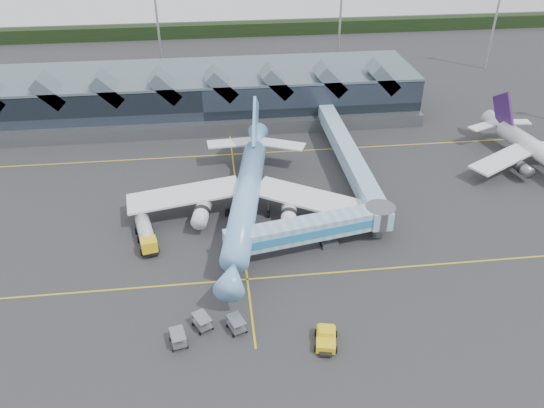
{
  "coord_description": "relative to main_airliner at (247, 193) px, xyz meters",
  "views": [
    {
      "loc": [
        -3.08,
        -61.35,
        46.01
      ],
      "look_at": [
        4.48,
        2.13,
        5.0
      ],
      "focal_mm": 35.0,
      "sensor_mm": 36.0,
      "label": 1
    }
  ],
  "objects": [
    {
      "name": "baggage_carts",
      "position": [
        -6.78,
        -24.18,
        -3.11
      ],
      "size": [
        8.9,
        5.12,
        1.73
      ],
      "rotation": [
        0.0,
        0.0,
        0.38
      ],
      "color": "gray",
      "rests_on": "ground"
    },
    {
      "name": "terminal",
      "position": [
        -6.35,
        40.17,
        0.8
      ],
      "size": [
        90.0,
        22.25,
        12.52
      ],
      "color": "black",
      "rests_on": "ground"
    },
    {
      "name": "pushback_tug",
      "position": [
        6.71,
        -27.28,
        -3.28
      ],
      "size": [
        3.18,
        4.33,
        1.78
      ],
      "rotation": [
        0.0,
        0.0,
        -0.21
      ],
      "color": "yellow",
      "rests_on": "ground"
    },
    {
      "name": "main_airliner",
      "position": [
        0.0,
        0.0,
        0.0
      ],
      "size": [
        36.99,
        43.04,
        13.87
      ],
      "rotation": [
        0.0,
        0.0,
        -0.18
      ],
      "color": "#75BFED",
      "rests_on": "ground"
    },
    {
      "name": "fuel_truck",
      "position": [
        -15.11,
        -5.12,
        -2.43
      ],
      "size": [
        3.98,
        8.83,
        2.94
      ],
      "rotation": [
        0.0,
        0.0,
        0.23
      ],
      "color": "black",
      "rests_on": "ground"
    },
    {
      "name": "light_masts",
      "position": [
        19.71,
        55.62,
        8.41
      ],
      "size": [
        132.4,
        42.56,
        22.45
      ],
      "color": "#979A9F",
      "rests_on": "ground"
    },
    {
      "name": "regional_jet",
      "position": [
        52.34,
        9.01,
        -0.7
      ],
      "size": [
        28.09,
        30.95,
        10.64
      ],
      "rotation": [
        0.0,
        0.0,
        0.16
      ],
      "color": "silver",
      "rests_on": "ground"
    },
    {
      "name": "tree_line_far",
      "position": [
        -1.29,
        102.82,
        -2.08
      ],
      "size": [
        260.0,
        4.0,
        4.0
      ],
      "primitive_type": "cube",
      "color": "black",
      "rests_on": "ground"
    },
    {
      "name": "taxi_stripes",
      "position": [
        -1.29,
        2.82,
        -4.07
      ],
      "size": [
        120.0,
        60.0,
        0.01
      ],
      "color": "gold",
      "rests_on": "ground"
    },
    {
      "name": "ground",
      "position": [
        -1.29,
        -7.18,
        -4.08
      ],
      "size": [
        260.0,
        260.0,
        0.0
      ],
      "primitive_type": "plane",
      "color": "#262628",
      "rests_on": "ground"
    },
    {
      "name": "jet_bridge",
      "position": [
        9.71,
        -9.33,
        -0.71
      ],
      "size": [
        24.84,
        8.08,
        5.07
      ],
      "rotation": [
        0.0,
        0.0,
        0.19
      ],
      "color": "#7CABCE",
      "rests_on": "ground"
    }
  ]
}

